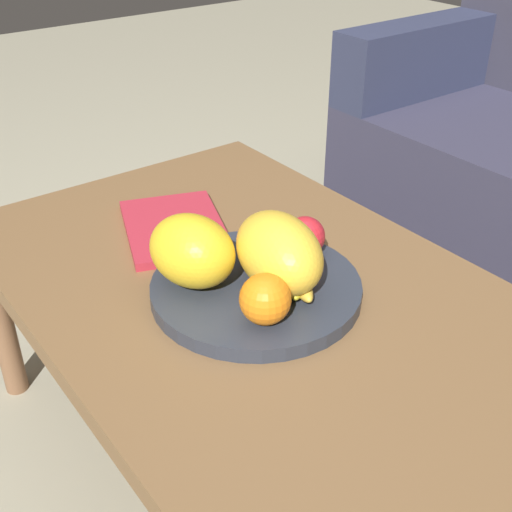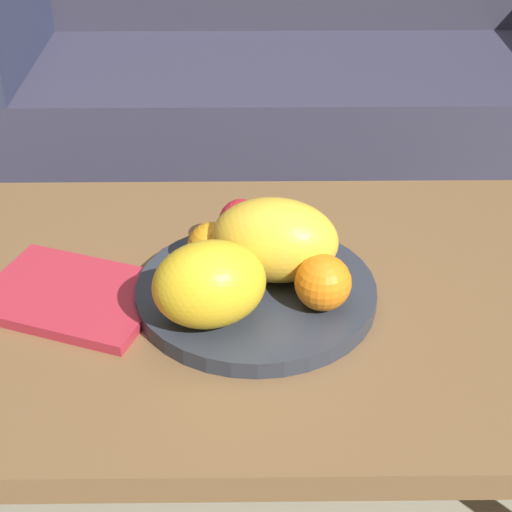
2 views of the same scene
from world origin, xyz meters
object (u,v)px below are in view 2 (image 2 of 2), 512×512
Objects in this scene: orange_left at (323,283)px; banana_bunch at (278,250)px; fruit_bowl at (256,292)px; melon_large_front at (275,240)px; orange_front at (211,246)px; melon_smaller_beside at (209,284)px; coffee_table at (293,316)px; apple_front at (241,222)px; magazine at (73,296)px; couch at (306,83)px.

orange_left is 0.46× the size of banana_bunch.
fruit_bowl is at bearing 150.90° from orange_left.
melon_large_front is 0.10m from orange_front.
fruit_bowl is 0.12m from melon_smaller_beside.
melon_smaller_beside is at bearing -140.78° from coffee_table.
orange_front and apple_front have the same top height.
melon_smaller_beside is at bearing -101.53° from apple_front.
banana_bunch is at bearing 58.15° from fruit_bowl.
melon_large_front is 1.20× the size of melon_smaller_beside.
magazine is (-0.30, -0.05, -0.04)m from banana_bunch.
apple_front is at bearing 126.54° from coffee_table.
melon_smaller_beside is (-0.21, -1.27, 0.21)m from couch.
fruit_bowl is at bearing -80.04° from apple_front.
melon_smaller_beside reaches higher than banana_bunch.
couch is 1.17m from orange_front.
melon_large_front reaches higher than orange_front.
fruit_bowl is 1.90× the size of melon_large_front.
banana_bunch reaches higher than coffee_table.
apple_front is 0.28× the size of magazine.
orange_left is (0.06, -0.08, -0.02)m from melon_large_front.
orange_left reaches higher than fruit_bowl.
banana_bunch is at bearing -95.89° from couch.
melon_large_front is 1.07× the size of banana_bunch.
melon_smaller_beside is at bearing -1.55° from magazine.
apple_front is at bearing 129.21° from banana_bunch.
orange_left is at bearing 12.14° from magazine.
melon_smaller_beside is at bearing -168.87° from orange_left.
orange_front is (-0.22, -1.14, 0.19)m from couch.
fruit_bowl is 4.43× the size of orange_left.
orange_left is 0.12m from banana_bunch.
coffee_table is 15.98× the size of orange_left.
melon_smaller_beside is 2.17× the size of apple_front.
couch is at bearing 79.27° from orange_front.
magazine is (-0.29, -0.02, -0.08)m from melon_large_front.
orange_front reaches higher than coffee_table.
magazine is (-0.26, 0.00, -0.00)m from fruit_bowl.
coffee_table is 0.32m from magazine.
orange_left reaches higher than apple_front.
orange_front is 0.19m from orange_left.
fruit_bowl is 0.07m from banana_bunch.
orange_front is (-0.12, 0.04, 0.10)m from coffee_table.
apple_front is (-0.05, 0.10, -0.03)m from melon_large_front.
orange_front is 0.21m from magazine.
coffee_table is at bearing -58.69° from banana_bunch.
melon_large_front is at bearing -102.99° from banana_bunch.
apple_front reaches higher than magazine.
couch is 1.10m from apple_front.
melon_large_front is 0.30m from magazine.
orange_left is (0.16, -0.10, 0.00)m from orange_front.
banana_bunch is at bearing 77.01° from melon_large_front.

